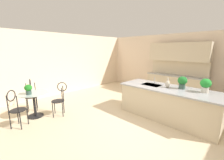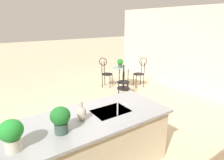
# 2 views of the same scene
# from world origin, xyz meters

# --- Properties ---
(ground_plane) EXTENTS (40.00, 40.00, 0.00)m
(ground_plane) POSITION_xyz_m (0.00, 0.00, 0.00)
(ground_plane) COLOR beige
(wall_back) EXTENTS (9.00, 0.12, 2.70)m
(wall_back) POSITION_xyz_m (0.00, 3.66, 1.35)
(wall_back) COLOR beige
(wall_back) RESTS_ON ground
(wall_left_window) EXTENTS (0.12, 7.80, 2.70)m
(wall_left_window) POSITION_xyz_m (-4.26, 0.00, 1.35)
(wall_left_window) COLOR beige
(wall_left_window) RESTS_ON ground
(kitchen_island) EXTENTS (2.80, 1.06, 0.92)m
(kitchen_island) POSITION_xyz_m (0.30, 0.85, 0.46)
(kitchen_island) COLOR beige
(kitchen_island) RESTS_ON ground
(back_counter_run) EXTENTS (2.44, 0.64, 1.52)m
(back_counter_run) POSITION_xyz_m (-0.40, 3.21, 0.49)
(back_counter_run) COLOR beige
(back_counter_run) RESTS_ON ground
(upper_cabinet_run) EXTENTS (2.40, 0.36, 0.76)m
(upper_cabinet_run) POSITION_xyz_m (-0.40, 3.18, 1.90)
(upper_cabinet_run) COLOR beige
(upper_cabinet_run) RESTS_ON back_counter_run
(bistro_table) EXTENTS (0.80, 0.80, 0.74)m
(bistro_table) POSITION_xyz_m (-2.59, -1.85, 0.45)
(bistro_table) COLOR black
(bistro_table) RESTS_ON ground
(chair_near_window) EXTENTS (0.54, 0.54, 1.04)m
(chair_near_window) POSITION_xyz_m (-2.22, -2.40, 0.57)
(chair_near_window) COLOR black
(chair_near_window) RESTS_ON ground
(chair_by_island) EXTENTS (0.52, 0.49, 1.04)m
(chair_by_island) POSITION_xyz_m (-3.24, -1.73, 0.57)
(chair_by_island) COLOR black
(chair_by_island) RESTS_ON ground
(chair_toward_desk) EXTENTS (0.53, 0.53, 1.04)m
(chair_toward_desk) POSITION_xyz_m (-2.14, -1.27, 0.57)
(chair_toward_desk) COLOR black
(chair_toward_desk) RESTS_ON ground
(sink_faucet) EXTENTS (0.02, 0.02, 0.22)m
(sink_faucet) POSITION_xyz_m (-0.25, 1.03, 1.03)
(sink_faucet) COLOR #B2B5BA
(sink_faucet) RESTS_ON kitchen_island
(potted_plant_on_table) EXTENTS (0.20, 0.20, 0.29)m
(potted_plant_on_table) POSITION_xyz_m (-2.54, -1.98, 0.90)
(potted_plant_on_table) COLOR #385147
(potted_plant_on_table) RESTS_ON bistro_table
(potted_plant_counter_near) EXTENTS (0.25, 0.25, 0.35)m
(potted_plant_counter_near) POSITION_xyz_m (0.60, 1.00, 1.12)
(potted_plant_counter_near) COLOR #385147
(potted_plant_counter_near) RESTS_ON kitchen_island
(potted_plant_counter_far) EXTENTS (0.26, 0.26, 0.36)m
(potted_plant_counter_far) POSITION_xyz_m (1.15, 1.04, 1.13)
(potted_plant_counter_far) COLOR beige
(potted_plant_counter_far) RESTS_ON kitchen_island
(vase_on_counter) EXTENTS (0.13, 0.13, 0.29)m
(vase_on_counter) POSITION_xyz_m (0.25, 0.86, 1.03)
(vase_on_counter) COLOR #BCB29E
(vase_on_counter) RESTS_ON kitchen_island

